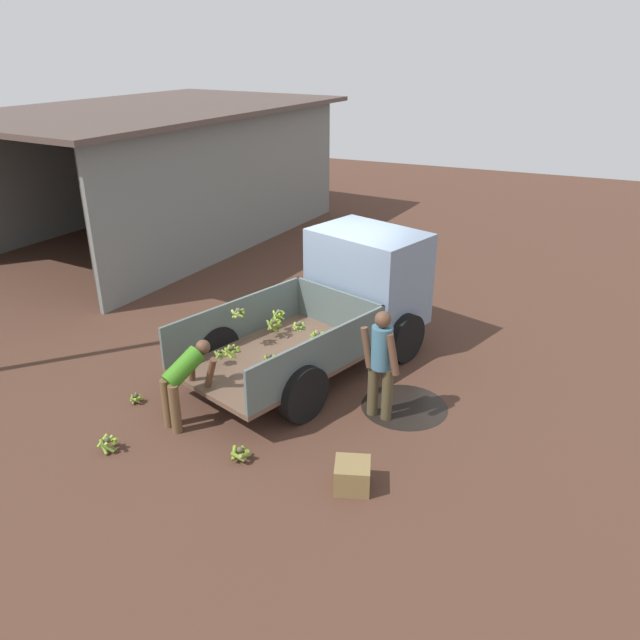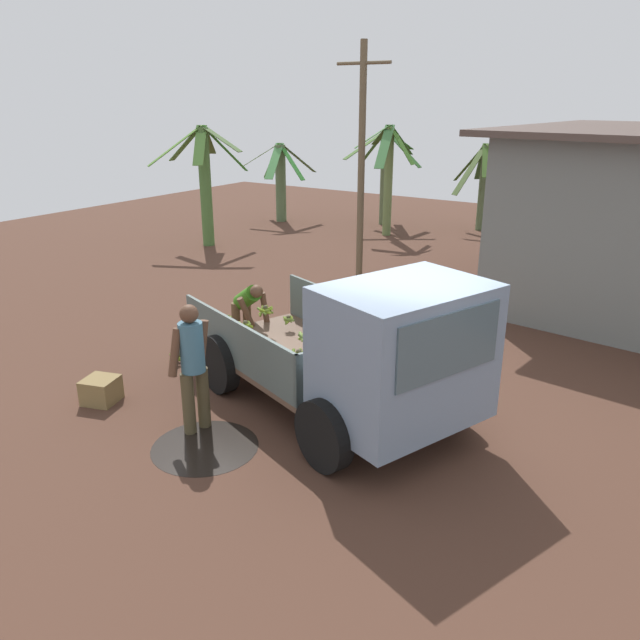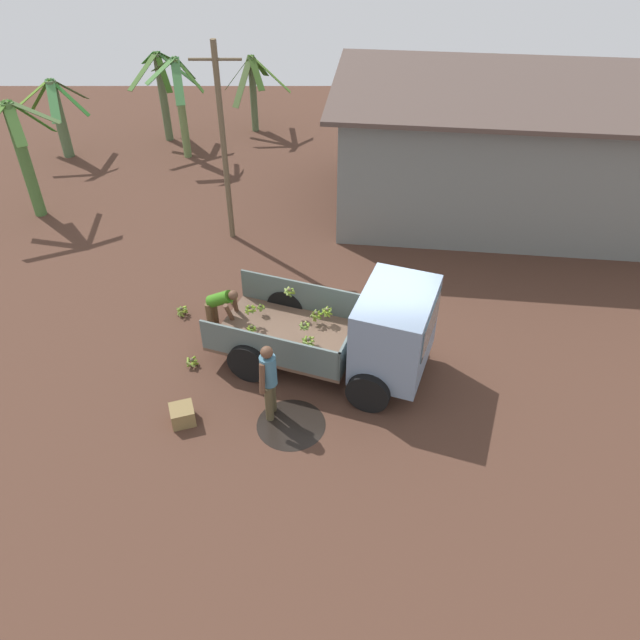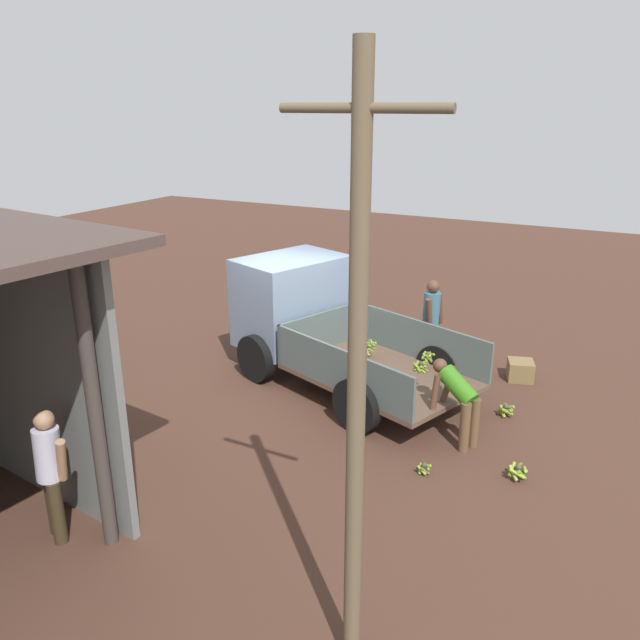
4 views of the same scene
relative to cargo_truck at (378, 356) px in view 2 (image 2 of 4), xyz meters
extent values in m
plane|color=#4A2E23|center=(0.11, 0.59, -1.09)|extent=(36.00, 36.00, 0.00)
cylinder|color=black|center=(-1.60, -1.48, -1.09)|extent=(1.33, 1.33, 0.01)
cube|color=brown|center=(-1.74, 0.62, -0.61)|extent=(3.49, 2.89, 0.08)
cube|color=#53625F|center=(-1.41, 1.54, -0.22)|extent=(2.84, 1.06, 0.71)
cube|color=#53625F|center=(-2.06, -0.29, -0.22)|extent=(2.84, 1.06, 0.71)
cube|color=#53625F|center=(-0.35, 0.12, -0.22)|extent=(0.72, 1.89, 0.71)
cube|color=#7589A2|center=(0.42, -0.15, 0.18)|extent=(1.93, 2.29, 1.66)
cube|color=#4C606B|center=(1.07, -0.38, 0.51)|extent=(0.56, 1.48, 0.73)
cylinder|color=black|center=(0.58, 0.88, -0.65)|extent=(0.89, 0.50, 0.87)
cylinder|color=black|center=(-0.11, -1.05, -0.65)|extent=(0.89, 0.50, 0.87)
cylinder|color=black|center=(-1.81, 1.74, -0.65)|extent=(0.89, 0.50, 0.87)
cylinder|color=black|center=(-2.51, -0.19, -0.65)|extent=(0.89, 0.50, 0.87)
sphere|color=#4D4632|center=(-1.36, 0.40, -0.12)|extent=(0.08, 0.08, 0.08)
cylinder|color=olive|center=(-1.41, 0.35, -0.17)|extent=(0.15, 0.14, 0.11)
cylinder|color=olive|center=(-1.36, 0.33, -0.17)|extent=(0.17, 0.04, 0.11)
cylinder|color=olive|center=(-1.32, 0.38, -0.19)|extent=(0.11, 0.14, 0.16)
cylinder|color=olive|center=(-1.30, 0.42, -0.16)|extent=(0.08, 0.18, 0.10)
cylinder|color=#8AAA37|center=(-1.34, 0.46, -0.17)|extent=(0.17, 0.11, 0.11)
cylinder|color=olive|center=(-1.39, 0.46, -0.17)|extent=(0.17, 0.11, 0.11)
cylinder|color=olive|center=(-1.43, 0.40, -0.17)|extent=(0.05, 0.17, 0.11)
sphere|color=brown|center=(-1.28, 0.10, -0.28)|extent=(0.08, 0.08, 0.08)
cylinder|color=olive|center=(-1.36, 0.13, -0.35)|extent=(0.12, 0.20, 0.15)
cylinder|color=#5B7525|center=(-1.35, 0.07, -0.34)|extent=(0.14, 0.20, 0.14)
cylinder|color=#8AA946|center=(-1.31, 0.02, -0.33)|extent=(0.22, 0.10, 0.11)
cylinder|color=olive|center=(-1.24, 0.04, -0.35)|extent=(0.19, 0.13, 0.17)
cylinder|color=olive|center=(-1.22, 0.09, -0.37)|extent=(0.08, 0.17, 0.20)
cylinder|color=olive|center=(-1.20, 0.13, -0.34)|extent=(0.11, 0.21, 0.15)
cylinder|color=olive|center=(-1.26, 0.19, -0.33)|extent=(0.22, 0.08, 0.13)
cylinder|color=olive|center=(-1.31, 0.17, -0.36)|extent=(0.19, 0.12, 0.18)
sphere|color=#413A2A|center=(-2.54, 0.97, -0.11)|extent=(0.07, 0.07, 0.07)
cylinder|color=olive|center=(-2.55, 1.04, -0.17)|extent=(0.18, 0.06, 0.14)
cylinder|color=#84A42E|center=(-2.60, 0.99, -0.18)|extent=(0.10, 0.18, 0.15)
cylinder|color=olive|center=(-2.60, 0.94, -0.18)|extent=(0.09, 0.18, 0.15)
cylinder|color=olive|center=(-2.55, 0.89, -0.16)|extent=(0.19, 0.06, 0.11)
cylinder|color=olive|center=(-2.50, 0.90, -0.16)|extent=(0.18, 0.14, 0.11)
cylinder|color=olive|center=(-2.47, 0.97, -0.17)|extent=(0.05, 0.19, 0.13)
cylinder|color=olive|center=(-2.50, 1.03, -0.16)|extent=(0.18, 0.14, 0.12)
sphere|color=brown|center=(-1.13, 0.98, -0.28)|extent=(0.08, 0.08, 0.08)
cylinder|color=olive|center=(-1.18, 0.98, -0.37)|extent=(0.04, 0.16, 0.19)
cylinder|color=olive|center=(-1.17, 0.95, -0.36)|extent=(0.13, 0.15, 0.19)
cylinder|color=olive|center=(-1.14, 0.90, -0.33)|extent=(0.21, 0.08, 0.12)
cylinder|color=olive|center=(-1.09, 0.93, -0.35)|extent=(0.17, 0.14, 0.17)
cylinder|color=#8CA724|center=(-1.06, 0.97, -0.35)|extent=(0.07, 0.18, 0.17)
cylinder|color=#70A022|center=(-1.06, 1.03, -0.33)|extent=(0.15, 0.19, 0.13)
cylinder|color=olive|center=(-1.13, 1.05, -0.35)|extent=(0.18, 0.05, 0.16)
cylinder|color=olive|center=(-1.19, 1.04, -0.33)|extent=(0.17, 0.18, 0.12)
sphere|color=#4E4632|center=(-2.46, 0.38, -0.17)|extent=(0.07, 0.07, 0.07)
cylinder|color=olive|center=(-2.42, 0.33, -0.22)|extent=(0.16, 0.13, 0.11)
cylinder|color=olive|center=(-2.40, 0.38, -0.22)|extent=(0.05, 0.16, 0.11)
cylinder|color=olive|center=(-2.43, 0.42, -0.24)|extent=(0.14, 0.12, 0.15)
cylinder|color=olive|center=(-2.49, 0.42, -0.24)|extent=(0.13, 0.12, 0.15)
cylinder|color=#8CA931|center=(-2.51, 0.38, -0.24)|extent=(0.05, 0.14, 0.15)
cylinder|color=olive|center=(-2.49, 0.32, -0.21)|extent=(0.17, 0.10, 0.10)
sphere|color=brown|center=(-0.89, 1.01, -0.20)|extent=(0.07, 0.07, 0.07)
cylinder|color=#86AF35|center=(-0.94, 1.07, -0.26)|extent=(0.17, 0.14, 0.13)
cylinder|color=olive|center=(-0.94, 1.01, -0.28)|extent=(0.04, 0.15, 0.18)
cylinder|color=#7EA434|center=(-0.95, 0.96, -0.26)|extent=(0.14, 0.17, 0.14)
cylinder|color=#92B02A|center=(-0.90, 0.95, -0.28)|extent=(0.15, 0.06, 0.17)
cylinder|color=#84A92A|center=(-0.84, 0.95, -0.26)|extent=(0.16, 0.14, 0.15)
cylinder|color=#82AC38|center=(-0.84, 1.01, -0.28)|extent=(0.04, 0.14, 0.18)
cylinder|color=olive|center=(-0.84, 1.04, -0.27)|extent=(0.12, 0.15, 0.17)
cylinder|color=olive|center=(-0.87, 1.07, -0.27)|extent=(0.18, 0.07, 0.15)
sphere|color=#423C2B|center=(-2.34, 1.31, -0.34)|extent=(0.06, 0.06, 0.06)
cylinder|color=olive|center=(-2.31, 1.26, -0.37)|extent=(0.14, 0.11, 0.09)
cylinder|color=olive|center=(-2.29, 1.30, -0.38)|extent=(0.05, 0.14, 0.09)
cylinder|color=#87A431|center=(-2.30, 1.34, -0.38)|extent=(0.11, 0.13, 0.10)
cylinder|color=#8BAA2C|center=(-2.35, 1.35, -0.40)|extent=(0.12, 0.04, 0.13)
cylinder|color=#587626|center=(-2.39, 1.34, -0.38)|extent=(0.11, 0.13, 0.09)
cylinder|color=#84A245|center=(-2.38, 1.30, -0.40)|extent=(0.08, 0.12, 0.13)
cylinder|color=#86AE3A|center=(-2.37, 1.26, -0.38)|extent=(0.14, 0.09, 0.10)
sphere|color=brown|center=(-1.70, 1.32, 0.10)|extent=(0.09, 0.09, 0.09)
cylinder|color=#8CA23D|center=(-1.76, 1.37, 0.05)|extent=(0.14, 0.17, 0.11)
cylinder|color=#7F9C46|center=(-1.77, 1.30, 0.05)|extent=(0.11, 0.19, 0.11)
cylinder|color=olive|center=(-1.72, 1.28, 0.02)|extent=(0.15, 0.09, 0.17)
cylinder|color=olive|center=(-1.65, 1.27, 0.04)|extent=(0.16, 0.15, 0.13)
cylinder|color=olive|center=(-1.63, 1.35, 0.05)|extent=(0.10, 0.19, 0.11)
cylinder|color=olive|center=(-1.69, 1.39, 0.03)|extent=(0.17, 0.07, 0.15)
cylinder|color=#3F3833|center=(0.21, 10.37, 0.63)|extent=(0.16, 0.16, 3.44)
cylinder|color=#3F3833|center=(-0.37, 5.41, 0.63)|extent=(0.16, 0.16, 3.44)
cylinder|color=brown|center=(-3.50, 5.58, 1.52)|extent=(0.15, 0.15, 5.21)
cylinder|color=brown|center=(-3.50, 5.58, 3.67)|extent=(1.25, 0.07, 0.07)
cylinder|color=#596A46|center=(-6.58, 12.51, 0.42)|extent=(0.28, 0.28, 3.03)
cube|color=#275120|center=(-5.90, 12.42, 1.44)|extent=(1.39, 0.37, 1.11)
cube|color=#236B1E|center=(-6.35, 13.01, 1.67)|extent=(0.70, 1.12, 0.66)
cube|color=#22781F|center=(-7.00, 13.24, 1.59)|extent=(1.09, 1.62, 0.81)
cube|color=#3A6328|center=(-7.02, 12.52, 1.47)|extent=(0.90, 0.23, 1.04)
cube|color=#395A22|center=(-6.94, 11.81, 1.56)|extent=(0.91, 1.50, 0.87)
cube|color=#38651C|center=(-6.35, 12.10, 1.43)|extent=(0.64, 0.94, 1.12)
cylinder|color=#566B45|center=(-3.48, 13.38, 0.25)|extent=(0.25, 0.25, 2.68)
cube|color=#4A7525|center=(-2.80, 13.38, 0.99)|extent=(1.38, 0.25, 1.31)
cube|color=#245C19|center=(-3.28, 13.97, 1.11)|extent=(0.63, 1.28, 1.08)
cube|color=#304F2A|center=(-3.72, 13.75, 1.04)|extent=(0.66, 0.88, 1.21)
cube|color=#2F4C18|center=(-3.99, 13.44, 1.03)|extent=(1.05, 0.31, 1.23)
cube|color=#4B6232|center=(-3.77, 12.90, 0.88)|extent=(0.80, 1.11, 1.54)
cube|color=#37571F|center=(-3.28, 12.89, 1.18)|extent=(0.64, 1.08, 0.94)
cylinder|color=olive|center=(-5.65, 11.00, 0.55)|extent=(0.26, 0.26, 3.27)
cube|color=#3F7425|center=(-5.26, 11.03, 1.67)|extent=(0.82, 0.34, 1.13)
cube|color=#2F5927|center=(-5.47, 11.37, 1.79)|extent=(0.55, 0.83, 0.90)
cube|color=#365425|center=(-6.12, 11.37, 1.91)|extent=(1.06, 0.90, 0.65)
cube|color=#3C6C30|center=(-6.10, 10.72, 1.89)|extent=(1.05, 0.80, 0.70)
cube|color=#437C41|center=(-5.54, 10.46, 1.65)|extent=(0.52, 1.15, 1.18)
cylinder|color=#536B45|center=(-9.81, 11.03, 0.20)|extent=(0.35, 0.35, 2.59)
cube|color=#2E782B|center=(-9.26, 10.93, 0.98)|extent=(1.14, 0.40, 1.15)
cube|color=#405D33|center=(-9.49, 11.61, 1.04)|extent=(0.87, 1.28, 1.03)
cube|color=#3A7522|center=(-10.40, 11.38, 0.91)|extent=(1.28, 0.85, 1.29)
cube|color=#476D1C|center=(-10.35, 10.71, 1.17)|extent=(1.18, 0.81, 0.77)
cube|color=#468545|center=(-9.64, 10.48, 1.02)|extent=(0.62, 1.20, 1.07)
cylinder|color=#497237|center=(-9.33, 6.85, 0.57)|extent=(0.33, 0.33, 3.32)
cube|color=#486233|center=(-8.73, 6.94, 1.94)|extent=(1.24, 0.41, 0.69)
cube|color=#2D7821|center=(-9.06, 7.45, 1.63)|extent=(0.72, 1.28, 1.32)
cube|color=#44592B|center=(-9.57, 7.29, 1.86)|extent=(0.69, 1.00, 0.85)
cube|color=#4D7638|center=(-9.88, 6.76, 1.78)|extent=(1.15, 0.44, 1.01)
cube|color=#436F24|center=(-9.76, 6.21, 1.75)|extent=(1.07, 1.43, 1.07)
cube|color=#568A3B|center=(-9.13, 6.52, 1.77)|extent=(0.64, 0.81, 1.02)
cylinder|color=#4B4129|center=(-2.01, -1.31, -0.67)|extent=(0.19, 0.19, 0.83)
cylinder|color=#4B4129|center=(-1.97, -1.08, -0.67)|extent=(0.19, 0.19, 0.83)
cylinder|color=#406D84|center=(-2.00, -1.20, 0.07)|extent=(0.36, 0.35, 0.66)
sphere|color=brown|center=(-2.00, -1.20, 0.51)|extent=(0.23, 0.23, 0.23)
cylinder|color=brown|center=(-2.10, -1.39, 0.04)|extent=(0.14, 0.25, 0.62)
cylinder|color=brown|center=(-2.02, -0.98, 0.04)|extent=(0.14, 0.23, 0.62)
cylinder|color=brown|center=(-3.43, 1.56, -0.71)|extent=(0.20, 0.20, 0.76)
cylinder|color=brown|center=(-3.52, 1.36, -0.71)|extent=(0.20, 0.20, 0.76)
cylinder|color=#377919|center=(-3.24, 1.36, -0.18)|extent=(0.72, 0.52, 0.54)
sphere|color=brown|center=(-2.91, 1.22, 0.03)|extent=(0.22, 0.22, 0.22)
cylinder|color=brown|center=(-2.93, 1.43, -0.33)|extent=(0.16, 0.20, 0.57)
cylinder|color=brown|center=(-3.02, 1.05, -0.31)|extent=(0.21, 0.32, 0.56)
cylinder|color=#382D1A|center=(0.33, 5.57, -0.69)|extent=(0.21, 0.21, 0.79)
cylinder|color=#382D1A|center=(0.13, 5.68, -0.69)|extent=(0.21, 0.21, 0.79)
cylinder|color=silver|center=(0.23, 5.62, 0.01)|extent=(0.41, 0.42, 0.63)
sphere|color=tan|center=(0.22, 5.60, 0.43)|extent=(0.22, 0.22, 0.22)
cylinder|color=tan|center=(0.38, 5.49, -0.02)|extent=(0.19, 0.17, 0.59)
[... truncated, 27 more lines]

